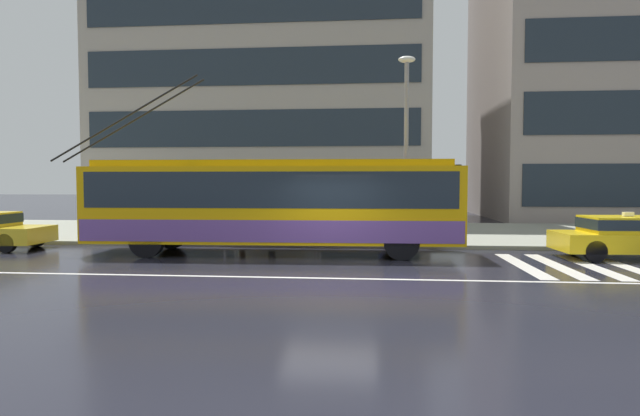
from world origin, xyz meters
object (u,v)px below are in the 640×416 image
object	(u,v)px
trolleybus	(274,203)
pedestrian_approaching_curb	(242,212)
pedestrian_at_shelter	(270,198)
taxi_ahead_of_bus	(631,235)
street_lamp	(406,133)
bus_shelter	(274,187)
pedestrian_walking_past	(380,198)

from	to	relation	value
trolleybus	pedestrian_approaching_curb	distance (m)	3.31
pedestrian_approaching_curb	pedestrian_at_shelter	bearing A→B (deg)	-2.53
trolleybus	pedestrian_at_shelter	bearing A→B (deg)	103.71
pedestrian_at_shelter	taxi_ahead_of_bus	bearing A→B (deg)	-13.72
trolleybus	street_lamp	size ratio (longest dim) A/B	1.96
street_lamp	pedestrian_approaching_curb	bearing A→B (deg)	177.48
bus_shelter	street_lamp	size ratio (longest dim) A/B	0.56
pedestrian_approaching_curb	pedestrian_walking_past	distance (m)	5.18
taxi_ahead_of_bus	trolleybus	bearing A→B (deg)	179.71
taxi_ahead_of_bus	bus_shelter	xyz separation A→B (m)	(-11.40, 3.55, 1.39)
taxi_ahead_of_bus	pedestrian_at_shelter	size ratio (longest dim) A/B	2.30
taxi_ahead_of_bus	street_lamp	world-z (taller)	street_lamp
trolleybus	pedestrian_at_shelter	world-z (taller)	trolleybus
trolleybus	pedestrian_walking_past	size ratio (longest dim) A/B	6.52
pedestrian_at_shelter	bus_shelter	bearing A→B (deg)	86.82
trolleybus	taxi_ahead_of_bus	world-z (taller)	trolleybus
pedestrian_approaching_curb	bus_shelter	bearing A→B (deg)	32.90
pedestrian_approaching_curb	trolleybus	bearing A→B (deg)	-58.14
pedestrian_at_shelter	pedestrian_walking_past	xyz separation A→B (m)	(4.08, -0.11, 0.03)
pedestrian_at_shelter	trolleybus	bearing A→B (deg)	-76.29
trolleybus	bus_shelter	size ratio (longest dim) A/B	3.50
bus_shelter	pedestrian_approaching_curb	bearing A→B (deg)	-147.10
taxi_ahead_of_bus	street_lamp	bearing A→B (deg)	158.29
bus_shelter	pedestrian_approaching_curb	xyz separation A→B (m)	(-1.11, -0.72, -0.93)
taxi_ahead_of_bus	pedestrian_approaching_curb	world-z (taller)	pedestrian_approaching_curb
pedestrian_approaching_curb	pedestrian_walking_past	world-z (taller)	pedestrian_walking_past
pedestrian_approaching_curb	street_lamp	world-z (taller)	street_lamp
pedestrian_at_shelter	pedestrian_approaching_curb	xyz separation A→B (m)	(-1.06, 0.05, -0.53)
pedestrian_at_shelter	street_lamp	xyz separation A→B (m)	(4.97, -0.22, 2.36)
taxi_ahead_of_bus	street_lamp	distance (m)	7.72
street_lamp	trolleybus	bearing A→B (deg)	-149.68
trolleybus	bus_shelter	world-z (taller)	trolleybus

